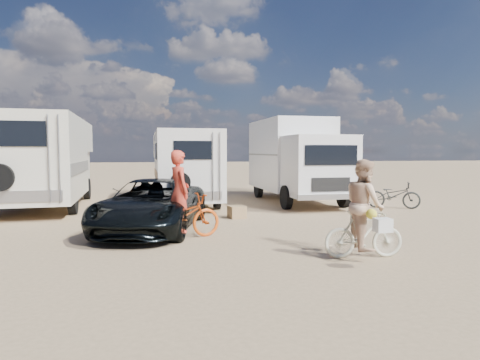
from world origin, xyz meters
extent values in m
plane|color=tan|center=(0.00, 0.00, 0.00)|extent=(140.00, 140.00, 0.00)
imported|color=black|center=(-1.46, 1.94, 0.67)|extent=(3.39, 5.26, 1.35)
imported|color=#D44E11|center=(-0.81, 0.68, 0.53)|extent=(2.15, 1.29, 1.07)
imported|color=beige|center=(2.63, -1.79, 0.47)|extent=(1.60, 0.61, 0.94)
imported|color=red|center=(-0.81, 0.68, 0.97)|extent=(0.65, 0.81, 1.93)
imported|color=#D5AB89|center=(2.63, -1.79, 0.88)|extent=(0.76, 0.93, 1.76)
imported|color=#252725|center=(7.16, 4.50, 0.48)|extent=(1.93, 1.43, 0.97)
cube|color=#1C6987|center=(-2.38, 2.69, 0.23)|extent=(0.67, 0.57, 0.45)
cube|color=#98764D|center=(1.11, 3.45, 0.19)|extent=(0.56, 0.56, 0.39)
camera|label=1|loc=(-1.33, -9.18, 2.09)|focal=31.13mm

